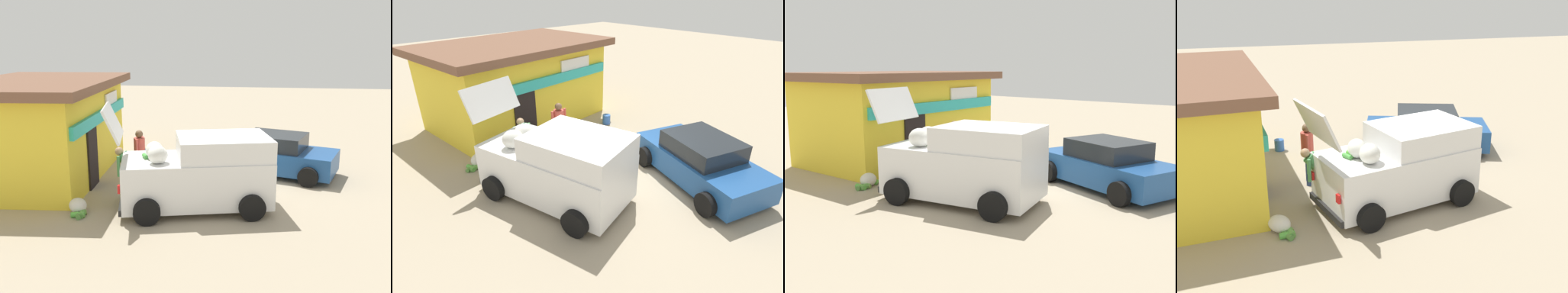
# 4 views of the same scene
# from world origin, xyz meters

# --- Properties ---
(ground_plane) EXTENTS (60.00, 60.00, 0.00)m
(ground_plane) POSITION_xyz_m (0.00, 0.00, 0.00)
(ground_plane) COLOR tan
(storefront_bar) EXTENTS (7.36, 5.11, 3.17)m
(storefront_bar) POSITION_xyz_m (0.46, 6.20, 1.62)
(storefront_bar) COLOR yellow
(storefront_bar) RESTS_ON ground_plane
(delivery_van) EXTENTS (2.97, 4.54, 2.80)m
(delivery_van) POSITION_xyz_m (-1.82, 0.70, 0.99)
(delivery_van) COLOR white
(delivery_van) RESTS_ON ground_plane
(parked_sedan) EXTENTS (3.08, 4.32, 1.36)m
(parked_sedan) POSITION_xyz_m (1.66, -1.40, 0.64)
(parked_sedan) COLOR #1E4C8C
(parked_sedan) RESTS_ON ground_plane
(vendor_standing) EXTENTS (0.57, 0.37, 1.72)m
(vendor_standing) POSITION_xyz_m (-0.11, 2.79, 1.00)
(vendor_standing) COLOR navy
(vendor_standing) RESTS_ON ground_plane
(customer_bending) EXTENTS (0.57, 0.72, 1.50)m
(customer_bending) POSITION_xyz_m (-1.46, 2.73, 0.91)
(customer_bending) COLOR navy
(customer_bending) RESTS_ON ground_plane
(unloaded_banana_pile) EXTENTS (0.95, 0.70, 0.38)m
(unloaded_banana_pile) POSITION_xyz_m (-2.64, 3.78, 0.16)
(unloaded_banana_pile) COLOR silver
(unloaded_banana_pile) RESTS_ON ground_plane
(paint_bucket) EXTENTS (0.32, 0.32, 0.38)m
(paint_bucket) POSITION_xyz_m (2.78, 3.36, 0.19)
(paint_bucket) COLOR blue
(paint_bucket) RESTS_ON ground_plane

